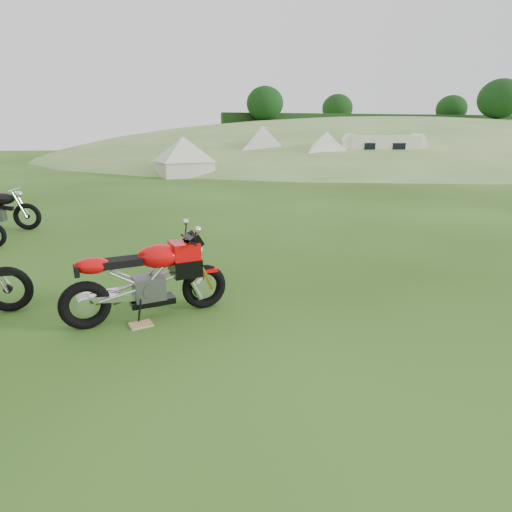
{
  "coord_description": "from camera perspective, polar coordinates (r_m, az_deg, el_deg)",
  "views": [
    {
      "loc": [
        -1.05,
        -5.02,
        2.37
      ],
      "look_at": [
        0.23,
        0.4,
        0.75
      ],
      "focal_mm": 30.0,
      "sensor_mm": 36.0,
      "label": 1
    }
  ],
  "objects": [
    {
      "name": "tent_right",
      "position": [
        26.3,
        9.31,
        13.52
      ],
      "size": [
        3.47,
        3.47,
        2.5
      ],
      "primitive_type": null,
      "rotation": [
        0.0,
        0.0,
        -0.24
      ],
      "color": "silver",
      "rests_on": "ground"
    },
    {
      "name": "caravan",
      "position": [
        27.12,
        16.41,
        12.9
      ],
      "size": [
        5.22,
        3.47,
        2.25
      ],
      "primitive_type": null,
      "rotation": [
        0.0,
        0.0,
        -0.3
      ],
      "color": "white",
      "rests_on": "ground"
    },
    {
      "name": "plywood_board",
      "position": [
        5.7,
        -15.09,
        -8.81
      ],
      "size": [
        0.32,
        0.29,
        0.02
      ],
      "primitive_type": "cube",
      "rotation": [
        0.0,
        0.0,
        0.28
      ],
      "color": "tan",
      "rests_on": "ground"
    },
    {
      "name": "hedgerow",
      "position": [
        51.57,
        16.23,
        12.91
      ],
      "size": [
        36.0,
        1.2,
        8.6
      ],
      "primitive_type": null,
      "color": "#153311",
      "rests_on": "ground"
    },
    {
      "name": "ground",
      "position": [
        5.65,
        -1.36,
        -8.62
      ],
      "size": [
        120.0,
        120.0,
        0.0
      ],
      "primitive_type": "plane",
      "color": "#25430E",
      "rests_on": "ground"
    },
    {
      "name": "tent_left",
      "position": [
        24.64,
        -9.62,
        13.15
      ],
      "size": [
        3.19,
        3.19,
        2.34
      ],
      "primitive_type": null,
      "rotation": [
        0.0,
        0.0,
        0.2
      ],
      "color": "beige",
      "rests_on": "ground"
    },
    {
      "name": "sport_motorcycle",
      "position": [
        5.7,
        -14.4,
        -2.21
      ],
      "size": [
        2.13,
        0.94,
        1.24
      ],
      "primitive_type": null,
      "rotation": [
        0.0,
        0.0,
        0.21
      ],
      "color": "red",
      "rests_on": "ground"
    },
    {
      "name": "hillside",
      "position": [
        51.57,
        16.23,
        12.91
      ],
      "size": [
        80.0,
        64.0,
        8.0
      ],
      "primitive_type": "ellipsoid",
      "color": "#5D8343",
      "rests_on": "ground"
    },
    {
      "name": "tent_mid",
      "position": [
        27.73,
        0.97,
        14.07
      ],
      "size": [
        3.75,
        3.75,
        2.71
      ],
      "primitive_type": null,
      "rotation": [
        0.0,
        0.0,
        -0.22
      ],
      "color": "beige",
      "rests_on": "ground"
    }
  ]
}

